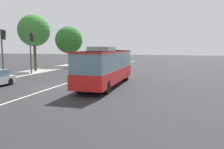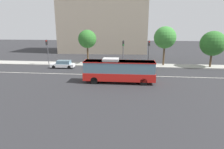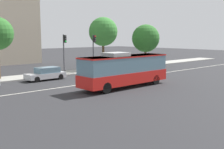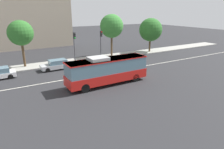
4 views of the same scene
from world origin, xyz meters
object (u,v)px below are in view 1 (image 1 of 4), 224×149
(transit_bus, at_px, (106,66))
(traffic_light_near_corner, at_px, (31,46))
(traffic_light_mid_block, at_px, (3,46))
(street_tree_kerbside_left, at_px, (69,40))
(street_tree_kerbside_right, at_px, (34,31))

(transit_bus, bearing_deg, traffic_light_near_corner, 65.50)
(traffic_light_mid_block, bearing_deg, traffic_light_near_corner, 87.91)
(transit_bus, xyz_separation_m, street_tree_kerbside_left, (16.96, 12.17, 2.83))
(street_tree_kerbside_left, bearing_deg, traffic_light_mid_block, -175.58)
(traffic_light_near_corner, xyz_separation_m, traffic_light_mid_block, (-4.93, -0.26, 0.00))
(transit_bus, bearing_deg, street_tree_kerbside_right, 57.24)
(street_tree_kerbside_left, height_order, street_tree_kerbside_right, street_tree_kerbside_right)
(traffic_light_near_corner, distance_m, traffic_light_mid_block, 4.94)
(traffic_light_mid_block, xyz_separation_m, street_tree_kerbside_left, (16.96, 1.31, 1.07))
(transit_bus, height_order, street_tree_kerbside_left, street_tree_kerbside_left)
(transit_bus, xyz_separation_m, street_tree_kerbside_right, (8.12, 12.89, 3.84))
(transit_bus, distance_m, street_tree_kerbside_left, 21.06)
(traffic_light_mid_block, xyz_separation_m, street_tree_kerbside_right, (8.11, 2.04, 2.09))
(street_tree_kerbside_left, bearing_deg, traffic_light_near_corner, -175.00)
(traffic_light_mid_block, distance_m, street_tree_kerbside_right, 8.62)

